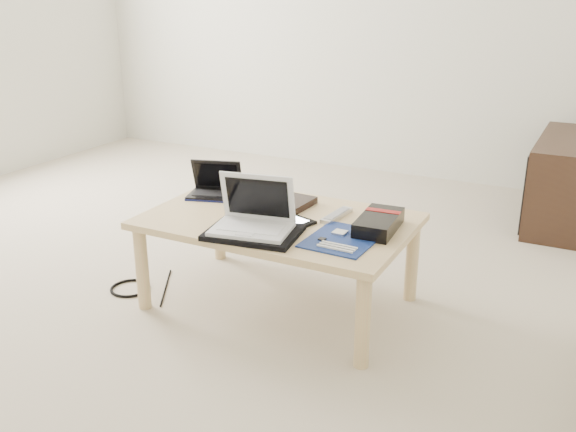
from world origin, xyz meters
The scene contains 14 objects.
ground centered at (0.00, 0.00, 0.00)m, with size 4.00×4.00×0.00m, color #B0A18E.
coffee_table centered at (0.75, -0.23, 0.35)m, with size 1.10×0.70×0.40m.
media_cabinet centered at (1.77, 1.45, 0.25)m, with size 0.41×0.90×0.50m.
book centered at (0.66, -0.09, 0.42)m, with size 0.32×0.28×0.03m.
netbook centered at (0.35, -0.09, 0.43)m, with size 0.27×0.23×0.16m.
tablet centered at (0.78, -0.27, 0.41)m, with size 0.29×0.25×0.01m.
remote centered at (0.97, -0.11, 0.41)m, with size 0.07×0.21×0.02m.
neoprene_sleeve centered at (0.76, -0.44, 0.41)m, with size 0.35×0.26×0.02m, color black.
white_laptop centered at (0.75, -0.43, 0.46)m, with size 0.33×0.26×0.21m.
motherboard centered at (1.09, -0.33, 0.40)m, with size 0.26×0.32×0.01m.
gpu_box centered at (1.17, -0.17, 0.43)m, with size 0.16×0.29×0.06m.
cable_coil centered at (0.55, -0.24, 0.41)m, with size 0.10×0.10×0.01m, color black.
floor_cable_coil centered at (0.08, -0.42, 0.01)m, with size 0.18×0.18×0.01m, color black.
floor_cable_trail centered at (0.22, -0.34, 0.00)m, with size 0.01×0.01×0.37m, color black.
Camera 1 is at (1.94, -2.45, 1.32)m, focal length 40.00 mm.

